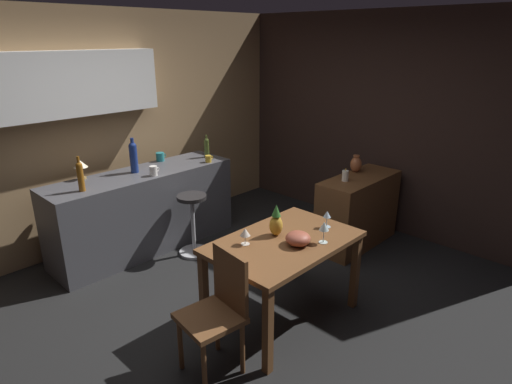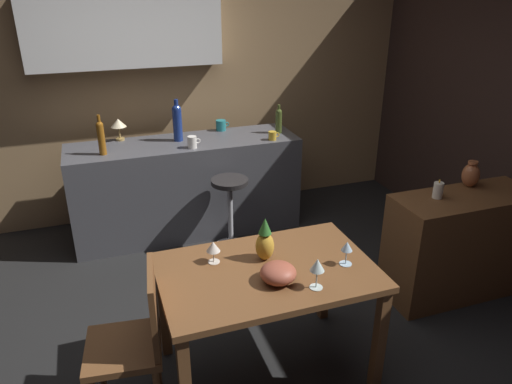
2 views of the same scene
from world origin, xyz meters
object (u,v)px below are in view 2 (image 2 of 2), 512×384
wine_glass_right (347,248)px  cup_white (192,142)px  wine_bottle_cobalt (177,121)px  cup_teal (221,125)px  fruit_bowl (278,273)px  wine_glass_left (213,247)px  pineapple_centerpiece (265,242)px  dining_table (267,283)px  pillar_candle_tall (438,190)px  wine_bottle_amber (101,136)px  counter_lamp (118,124)px  wine_bottle_olive (279,120)px  chair_near_window (135,339)px  wine_glass_center (317,266)px  cup_mustard (273,136)px  bar_stool (230,213)px  vase_copper (471,175)px  sideboard_cabinet (459,245)px

wine_glass_right → cup_white: bearing=104.4°
wine_bottle_cobalt → cup_teal: (0.46, 0.18, -0.13)m
fruit_bowl → cup_white: 1.94m
wine_glass_left → pineapple_centerpiece: size_ratio=0.51×
dining_table → pillar_candle_tall: bearing=14.0°
wine_glass_right → fruit_bowl: size_ratio=0.74×
wine_bottle_amber → counter_lamp: wine_bottle_amber is taller
wine_bottle_amber → wine_bottle_olive: 1.63m
wine_bottle_olive → cup_white: bearing=-168.8°
chair_near_window → wine_glass_center: (0.96, -0.20, 0.38)m
wine_glass_center → cup_white: size_ratio=1.55×
chair_near_window → cup_teal: size_ratio=6.96×
dining_table → cup_mustard: bearing=68.2°
bar_stool → pineapple_centerpiece: pineapple_centerpiece is taller
wine_bottle_amber → wine_bottle_cobalt: wine_bottle_cobalt is taller
chair_near_window → pillar_candle_tall: pillar_candle_tall is taller
cup_white → vase_copper: (1.84, -1.34, -0.04)m
bar_stool → vase_copper: 1.97m
cup_teal → cup_mustard: 0.58m
wine_glass_left → wine_bottle_amber: size_ratio=0.40×
pineapple_centerpiece → cup_white: (-0.06, 1.69, 0.10)m
sideboard_cabinet → wine_glass_center: size_ratio=6.12×
bar_stool → pillar_candle_tall: (1.23, -1.12, 0.51)m
wine_glass_left → pillar_candle_tall: (1.71, 0.19, 0.04)m
sideboard_cabinet → wine_glass_left: bearing=-175.9°
cup_white → pineapple_centerpiece: bearing=-87.9°
pineapple_centerpiece → vase_copper: vase_copper is taller
bar_stool → pillar_candle_tall: 1.74m
dining_table → counter_lamp: bearing=105.5°
chair_near_window → cup_white: 2.05m
wine_glass_center → cup_teal: (0.16, 2.49, 0.07)m
bar_stool → wine_glass_center: wine_glass_center is taller
sideboard_cabinet → cup_mustard: 1.84m
cup_mustard → pillar_candle_tall: (0.73, -1.42, -0.06)m
wine_glass_left → wine_glass_center: size_ratio=0.77×
chair_near_window → pillar_candle_tall: (2.21, 0.42, 0.38)m
wine_bottle_amber → cup_teal: bearing=17.4°
wine_bottle_olive → cup_white: 0.90m
sideboard_cabinet → wine_bottle_olive: wine_bottle_olive is taller
sideboard_cabinet → bar_stool: 1.88m
wine_bottle_cobalt → vase_copper: (1.91, -1.59, -0.17)m
wine_bottle_amber → cup_mustard: 1.50m
cup_white → wine_bottle_olive: bearing=11.2°
pillar_candle_tall → cup_mustard: bearing=117.0°
wine_bottle_olive → wine_bottle_cobalt: bearing=175.5°
cup_teal → wine_bottle_cobalt: bearing=-157.9°
pineapple_centerpiece → wine_bottle_olive: 2.04m
pineapple_centerpiece → cup_white: size_ratio=2.35×
wine_glass_center → counter_lamp: size_ratio=0.89×
wine_glass_right → dining_table: bearing=167.5°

